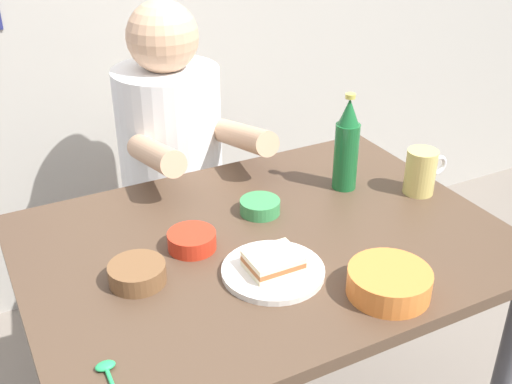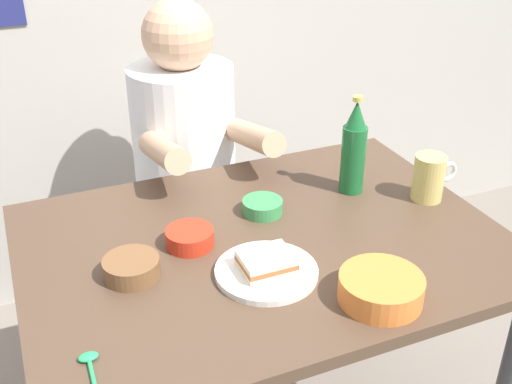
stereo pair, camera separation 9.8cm
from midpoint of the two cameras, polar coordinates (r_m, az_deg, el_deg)
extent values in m
cube|color=#4C3828|center=(1.46, 2.71, -4.88)|extent=(1.10, 0.80, 0.03)
cylinder|color=#3F3F44|center=(1.85, -16.54, -12.17)|extent=(0.05, 0.05, 0.71)
cylinder|color=#3F3F44|center=(2.12, 10.59, -5.60)|extent=(0.05, 0.05, 0.71)
cylinder|color=#4C4C51|center=(2.24, -4.58, -7.76)|extent=(0.08, 0.08, 0.41)
cylinder|color=maroon|center=(2.11, -4.81, -2.84)|extent=(0.34, 0.34, 0.04)
cylinder|color=white|center=(1.98, -5.14, 4.09)|extent=(0.32, 0.32, 0.52)
sphere|color=tan|center=(1.86, -5.62, 14.07)|extent=(0.21, 0.21, 0.21)
cylinder|color=tan|center=(1.68, -6.81, 3.65)|extent=(0.07, 0.31, 0.14)
cylinder|color=tan|center=(1.76, 1.32, 5.07)|extent=(0.07, 0.31, 0.14)
cylinder|color=silver|center=(1.33, 3.08, -7.33)|extent=(0.22, 0.22, 0.01)
cube|color=beige|center=(1.33, 3.10, -6.87)|extent=(0.11, 0.09, 0.01)
cube|color=#9E592D|center=(1.32, 3.11, -6.45)|extent=(0.11, 0.09, 0.01)
cube|color=beige|center=(1.31, 3.13, -6.02)|extent=(0.11, 0.09, 0.01)
cylinder|color=#D1BC66|center=(1.66, 17.13, 1.22)|extent=(0.08, 0.08, 0.12)
torus|color=silver|center=(1.69, 18.69, 1.74)|extent=(0.06, 0.01, 0.06)
cylinder|color=#19602D|center=(1.64, 10.54, 2.90)|extent=(0.06, 0.06, 0.18)
cone|color=#19602D|center=(1.59, 10.94, 6.95)|extent=(0.05, 0.05, 0.07)
cylinder|color=#BFB74C|center=(1.58, 11.08, 8.34)|extent=(0.03, 0.03, 0.01)
cylinder|color=orange|center=(1.29, 13.51, -8.62)|extent=(0.17, 0.17, 0.05)
cylinder|color=#B25B2D|center=(1.28, 13.57, -8.18)|extent=(0.14, 0.14, 0.02)
cylinder|color=brown|center=(1.34, -9.23, -6.89)|extent=(0.12, 0.12, 0.04)
cylinder|color=brown|center=(1.33, -9.26, -6.56)|extent=(0.10, 0.10, 0.02)
cylinder|color=#388C4C|center=(1.54, 2.41, -1.38)|extent=(0.10, 0.10, 0.03)
cylinder|color=#5B643A|center=(1.54, 2.42, -1.14)|extent=(0.08, 0.08, 0.02)
cylinder|color=red|center=(1.42, -4.10, -4.22)|extent=(0.11, 0.11, 0.04)
cylinder|color=#A33521|center=(1.42, -4.11, -3.93)|extent=(0.09, 0.09, 0.02)
cylinder|color=#26A559|center=(1.12, -12.14, -16.44)|extent=(0.01, 0.11, 0.01)
ellipsoid|color=#26A559|center=(1.16, -12.68, -14.54)|extent=(0.04, 0.02, 0.01)
camera|label=1|loc=(0.05, -88.04, 1.07)|focal=43.82mm
camera|label=2|loc=(0.05, 91.96, -1.07)|focal=43.82mm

